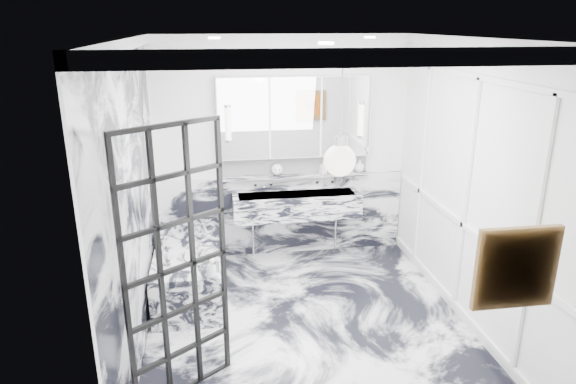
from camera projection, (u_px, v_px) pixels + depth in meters
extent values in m
plane|color=silver|center=(307.00, 324.00, 5.23)|extent=(3.60, 3.60, 0.00)
plane|color=white|center=(311.00, 38.00, 4.35)|extent=(3.60, 3.60, 0.00)
plane|color=white|center=(282.00, 149.00, 6.48)|extent=(3.60, 0.00, 3.60)
plane|color=white|center=(364.00, 288.00, 3.10)|extent=(3.60, 0.00, 3.60)
plane|color=white|center=(132.00, 203.00, 4.56)|extent=(0.00, 3.60, 3.60)
plane|color=white|center=(469.00, 187.00, 5.02)|extent=(0.00, 3.60, 3.60)
cube|color=silver|center=(282.00, 215.00, 6.73)|extent=(3.18, 0.05, 1.05)
cube|color=silver|center=(134.00, 209.00, 4.58)|extent=(0.02, 3.56, 2.68)
cube|color=white|center=(466.00, 196.00, 5.05)|extent=(0.03, 3.40, 2.30)
imported|color=#8C5919|center=(337.00, 165.00, 6.56)|extent=(0.10, 0.10, 0.21)
imported|color=#4C4C51|center=(323.00, 167.00, 6.54)|extent=(0.10, 0.10, 0.17)
imported|color=silver|center=(360.00, 166.00, 6.61)|extent=(0.13, 0.13, 0.16)
sphere|color=white|center=(277.00, 170.00, 6.46)|extent=(0.14, 0.14, 0.14)
cylinder|color=#8C5919|center=(330.00, 169.00, 6.56)|extent=(0.04, 0.04, 0.10)
cylinder|color=silver|center=(211.00, 271.00, 5.03)|extent=(0.08, 0.08, 0.12)
cube|color=#BA4913|center=(516.00, 268.00, 3.27)|extent=(0.46, 0.04, 0.46)
sphere|color=white|center=(340.00, 160.00, 3.49)|extent=(0.22, 0.22, 0.22)
cube|color=silver|center=(296.00, 205.00, 6.48)|extent=(1.60, 0.45, 0.30)
cube|color=silver|center=(294.00, 176.00, 6.53)|extent=(1.90, 0.14, 0.04)
cube|color=white|center=(294.00, 164.00, 6.54)|extent=(1.90, 0.03, 0.23)
cube|color=white|center=(295.00, 117.00, 6.30)|extent=(1.90, 0.16, 1.00)
cylinder|color=white|center=(228.00, 124.00, 6.10)|extent=(0.07, 0.07, 0.40)
cylinder|color=white|center=(361.00, 120.00, 6.34)|extent=(0.07, 0.07, 0.40)
cube|color=silver|center=(191.00, 268.00, 5.82)|extent=(0.75, 1.65, 0.55)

